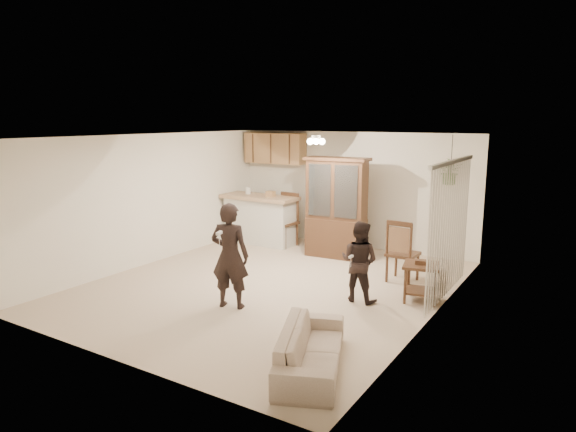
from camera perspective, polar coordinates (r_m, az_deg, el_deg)
The scene contains 23 objects.
floor at distance 8.80m, azimuth -1.97°, elevation -7.66°, with size 6.50×6.50×0.00m, color #C4AF94.
ceiling at distance 8.35m, azimuth -2.08°, elevation 8.83°, with size 5.50×6.50×0.02m, color silver.
wall_back at distance 11.30m, azimuth 7.17°, elevation 2.92°, with size 5.50×0.02×2.50m, color white.
wall_front at distance 6.12m, azimuth -19.19°, elevation -4.38°, with size 5.50×0.02×2.50m, color white.
wall_left at distance 10.25m, azimuth -14.93°, elevation 1.83°, with size 0.02×6.50×2.50m, color white.
wall_right at distance 7.35m, azimuth 16.12°, elevation -1.70°, with size 0.02×6.50×2.50m, color white.
breakfast_bar at distance 11.56m, azimuth -3.17°, elevation -0.60°, with size 1.60×0.55×1.00m, color silver.
bar_top at distance 11.46m, azimuth -3.20°, elevation 2.09°, with size 1.75×0.70×0.08m, color tan.
upper_cabinets at distance 11.97m, azimuth -1.46°, elevation 7.54°, with size 1.50×0.34×0.70m, color olive.
vertical_blinds at distance 8.25m, azimuth 17.50°, elevation -1.51°, with size 0.06×2.30×2.10m, color beige, non-canonical shape.
ceiling_fixture at distance 9.28m, azimuth 3.13°, elevation 8.41°, with size 0.36×0.36×0.20m, color #FFE4BF, non-canonical shape.
hanging_plant at distance 9.67m, azimuth 17.63°, elevation 4.75°, with size 0.43×0.37×0.48m, color #305B24.
plant_cord at distance 9.65m, azimuth 17.74°, elevation 6.67°, with size 0.01×0.01×0.65m, color black.
sofa at distance 5.92m, azimuth 2.58°, elevation -13.39°, with size 1.87×0.73×0.73m, color beige.
adult at distance 7.61m, azimuth -6.49°, elevation -3.63°, with size 0.66×0.43×1.80m, color black.
child at distance 7.96m, azimuth 7.93°, elevation -4.70°, with size 0.66×0.51×1.35m, color black.
china_hutch at distance 10.37m, azimuth 5.40°, elevation 0.85°, with size 1.32×0.59×2.02m.
side_table at distance 8.24m, azimuth 14.54°, elevation -7.09°, with size 0.64×0.64×0.65m.
chair_bar at distance 11.33m, azimuth -0.50°, elevation -1.70°, with size 0.57×0.57×1.17m.
chair_hutch_left at distance 11.29m, azimuth 5.16°, elevation -2.10°, with size 0.57×0.57×0.96m.
chair_hutch_right at distance 9.13m, azimuth 12.60°, elevation -5.21°, with size 0.51×0.51×1.10m.
controller_adult at distance 7.20m, azimuth -7.66°, elevation -1.89°, with size 0.04×0.14×0.04m, color white.
controller_child at distance 7.67m, azimuth 7.01°, elevation -4.51°, with size 0.03×0.11×0.03m, color white.
Camera 1 is at (4.64, -6.94, 2.80)m, focal length 32.00 mm.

